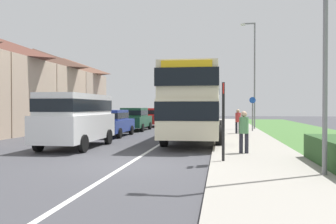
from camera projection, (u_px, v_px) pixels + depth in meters
ground_plane at (127, 165)px, 11.19m from camera, size 120.00×120.00×0.00m
lane_marking_centre at (166, 141)px, 19.10m from camera, size 0.14×60.00×0.01m
pavement_near_side at (248, 145)px, 16.50m from camera, size 3.20×68.00×0.12m
double_decker_bus at (196, 101)px, 18.97m from camera, size 2.80×10.66×3.70m
parked_van_white at (76, 116)px, 15.81m from camera, size 2.11×5.16×2.39m
parked_car_blue at (111, 122)px, 21.84m from camera, size 1.98×4.45×1.63m
parked_car_dark_green at (135, 118)px, 27.24m from camera, size 1.94×4.56×1.74m
parked_car_red at (149, 117)px, 32.50m from camera, size 1.95×4.03×1.70m
pedestrian_at_stop at (244, 130)px, 13.01m from camera, size 0.34×0.34×1.67m
pedestrian_walking_away at (238, 120)px, 22.66m from camera, size 0.34×0.34×1.67m
bus_stop_sign at (223, 116)px, 11.15m from camera, size 0.09×0.52×2.60m
cycle_route_sign at (252, 112)px, 25.03m from camera, size 0.44×0.08×2.52m
street_lamp_mid at (253, 69)px, 27.51m from camera, size 1.14×0.20×8.35m
house_terrace_far_side at (14, 87)px, 26.59m from camera, size 6.90×22.86×6.67m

